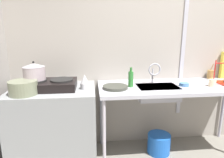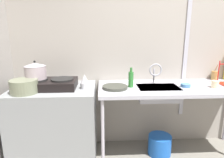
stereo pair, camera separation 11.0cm
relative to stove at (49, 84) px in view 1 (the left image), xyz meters
name	(u,v)px [view 1 (the left image)]	position (x,y,z in m)	size (l,w,h in m)	color
wall_back	(181,46)	(1.65, 0.38, 0.37)	(5.14, 0.10, 2.61)	#9E978E
wall_metal_strip	(184,36)	(1.65, 0.32, 0.50)	(0.05, 0.01, 2.09)	#ACACB9
counter_concrete	(55,126)	(0.04, 0.00, -0.49)	(0.92, 0.65, 0.88)	gray
counter_sink	(175,90)	(1.44, 0.00, -0.11)	(1.80, 0.65, 0.88)	#ACACB9
stove	(49,84)	(0.00, 0.00, 0.00)	(0.59, 0.37, 0.11)	black
pot_on_left_burner	(34,72)	(-0.14, 0.00, 0.15)	(0.23, 0.23, 0.20)	#A5959D
pot_beside_stove	(23,88)	(-0.21, -0.17, 0.02)	(0.28, 0.28, 0.14)	slate
percolator	(85,82)	(0.39, -0.04, 0.03)	(0.10, 0.10, 0.16)	silver
sink_basin	(157,92)	(1.22, -0.02, -0.12)	(0.47, 0.31, 0.15)	#ACACB9
faucet	(154,70)	(1.21, 0.10, 0.11)	(0.15, 0.09, 0.25)	#ACACB9
frying_pan	(115,87)	(0.72, -0.06, -0.04)	(0.28, 0.28, 0.03)	#383A32
cup_by_rack	(212,83)	(1.84, -0.09, -0.01)	(0.08, 0.08, 0.08)	beige
small_bowl_on_drainboard	(184,84)	(1.53, -0.04, -0.03)	(0.11, 0.11, 0.04)	#4677B3
bottle_by_sink	(131,79)	(0.91, -0.01, 0.04)	(0.06, 0.06, 0.22)	#2B742E
utensil_jar	(210,74)	(2.04, 0.27, 0.01)	(0.08, 0.08, 0.20)	#A0783F
bucket_on_floor	(159,143)	(1.29, 0.01, -0.81)	(0.28, 0.28, 0.24)	blue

